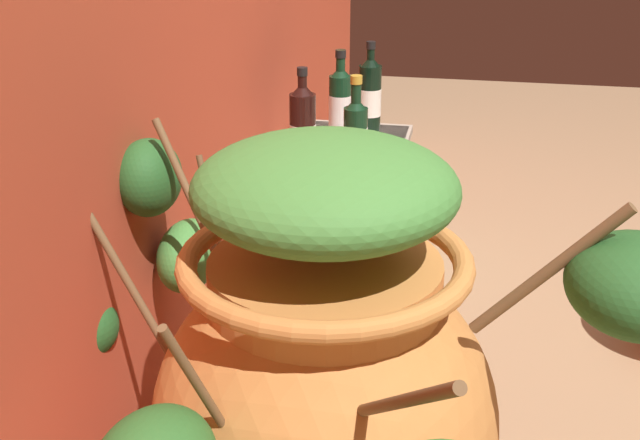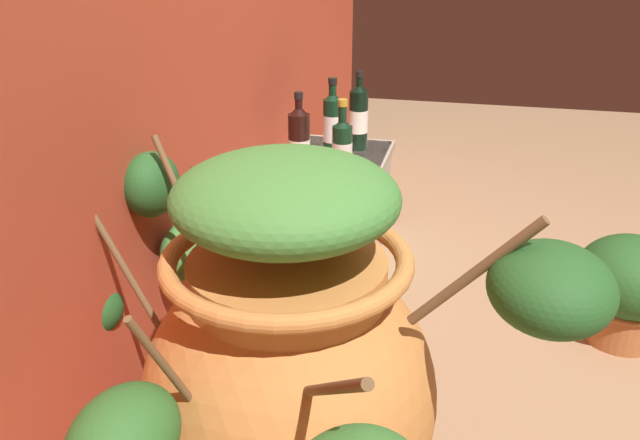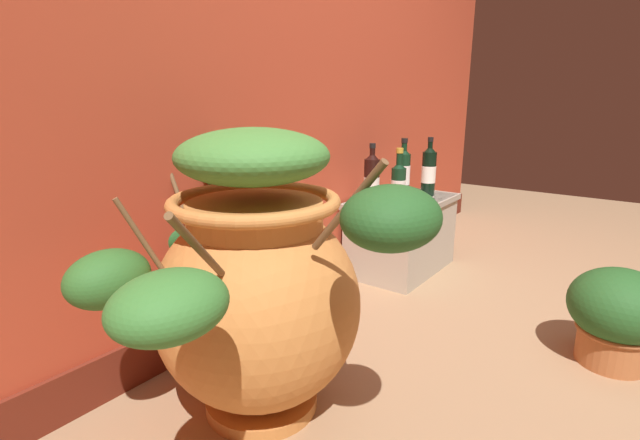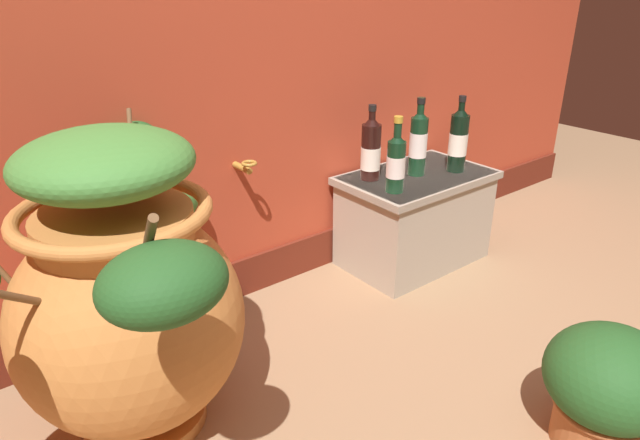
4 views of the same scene
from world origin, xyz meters
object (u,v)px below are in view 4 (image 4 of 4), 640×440
wine_bottle_right (458,139)px  potted_shrub (608,387)px  wine_bottle_left (418,141)px  wine_bottle_back (371,149)px  terracotta_urn (122,295)px  wine_bottle_middle (396,161)px

wine_bottle_right → potted_shrub: wine_bottle_right is taller
wine_bottle_left → wine_bottle_back: 0.21m
wine_bottle_back → wine_bottle_left: bearing=-22.9°
wine_bottle_right → potted_shrub: (-0.56, -0.99, -0.35)m
wine_bottle_left → wine_bottle_back: size_ratio=1.05×
wine_bottle_left → potted_shrub: 1.19m
terracotta_urn → potted_shrub: bearing=-42.3°
wine_bottle_left → wine_bottle_back: (-0.19, 0.08, -0.02)m
potted_shrub → wine_bottle_back: bearing=80.0°
wine_bottle_back → terracotta_urn: bearing=-166.2°
wine_bottle_back → potted_shrub: wine_bottle_back is taller
wine_bottle_right → wine_bottle_left: bearing=157.0°
terracotta_urn → potted_shrub: (0.95, -0.86, -0.23)m
terracotta_urn → wine_bottle_left: bearing=8.5°
terracotta_urn → wine_bottle_middle: (1.13, 0.12, 0.11)m
wine_bottle_middle → potted_shrub: bearing=-100.3°
wine_bottle_left → wine_bottle_middle: 0.23m
wine_bottle_middle → wine_bottle_back: size_ratio=0.96×
wine_bottle_left → wine_bottle_back: wine_bottle_left is taller
wine_bottle_middle → wine_bottle_right: size_ratio=0.92×
wine_bottle_back → potted_shrub: bearing=-100.0°
wine_bottle_left → wine_bottle_right: wine_bottle_left is taller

